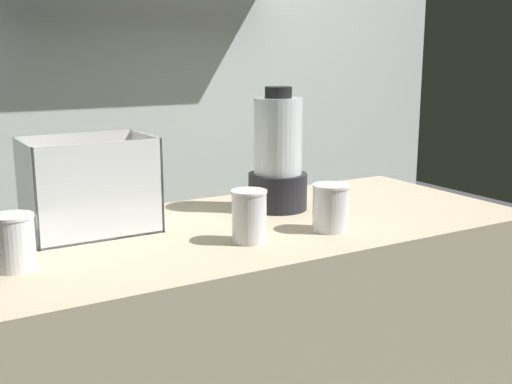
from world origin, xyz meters
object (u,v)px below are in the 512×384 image
blender_pitcher (278,159)px  juice_cup_pomegranate_left (249,220)px  juice_cup_pomegranate_middle (331,210)px  carrot_display_bin (92,202)px  juice_cup_mango_far_left (14,246)px

blender_pitcher → juice_cup_pomegranate_left: bearing=-134.1°
blender_pitcher → juice_cup_pomegranate_middle: bearing=-91.7°
juice_cup_pomegranate_middle → carrot_display_bin: bearing=149.9°
carrot_display_bin → blender_pitcher: 0.51m
blender_pitcher → carrot_display_bin: bearing=175.6°
juice_cup_mango_far_left → juice_cup_pomegranate_left: bearing=-8.5°
juice_cup_mango_far_left → juice_cup_pomegranate_middle: (0.72, -0.09, 0.00)m
juice_cup_mango_far_left → carrot_display_bin: bearing=42.3°
carrot_display_bin → blender_pitcher: bearing=-4.4°
juice_cup_pomegranate_left → carrot_display_bin: bearing=136.1°
juice_cup_pomegranate_left → juice_cup_pomegranate_middle: (0.22, -0.02, -0.00)m
carrot_display_bin → juice_cup_pomegranate_middle: (0.50, -0.29, -0.02)m
juice_cup_mango_far_left → juice_cup_pomegranate_left: 0.50m
blender_pitcher → juice_cup_pomegranate_middle: size_ratio=2.93×
blender_pitcher → juice_cup_mango_far_left: blender_pitcher is taller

